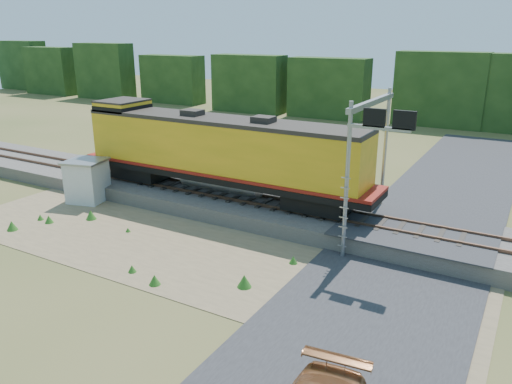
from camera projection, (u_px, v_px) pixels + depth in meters
The scene contains 10 objects.
ground at pixel (218, 262), 21.59m from camera, with size 140.00×140.00×0.00m, color #475123.
ballast at pixel (281, 212), 26.41m from camera, with size 70.00×5.00×0.80m, color slate.
rails at pixel (281, 204), 26.26m from camera, with size 70.00×1.54×0.16m.
dirt_shoulder at pixel (188, 248), 22.94m from camera, with size 26.00×8.00×0.03m, color #8C7754.
road at pixel (382, 294), 18.86m from camera, with size 7.00×66.00×0.86m.
tree_line_north at pixel (421, 96), 51.98m from camera, with size 130.00×3.00×6.50m.
weed_clumps at pixel (157, 245), 23.33m from camera, with size 15.00×6.20×0.56m, color #2D6D1F, non-canonical shape.
locomotive at pixel (216, 151), 27.45m from camera, with size 18.01×2.75×4.65m.
shed at pixel (87, 181), 28.98m from camera, with size 2.57×2.57×2.49m.
signal_gantry at pixel (373, 135), 22.10m from camera, with size 2.73×6.20×6.88m.
Camera 1 is at (11.19, -16.16, 9.57)m, focal length 35.00 mm.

